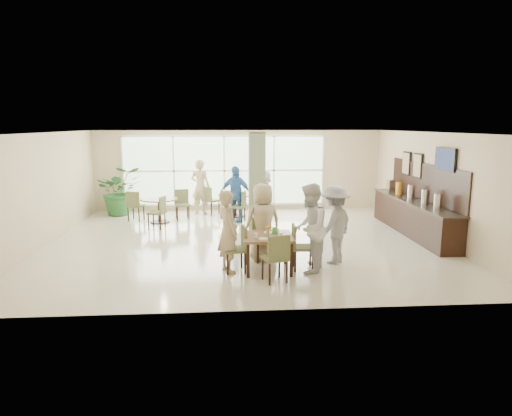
{
  "coord_description": "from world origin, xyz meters",
  "views": [
    {
      "loc": [
        -0.55,
        -11.51,
        3.0
      ],
      "look_at": [
        0.2,
        -1.2,
        1.1
      ],
      "focal_mm": 32.0,
      "sensor_mm": 36.0,
      "label": 1
    }
  ],
  "objects": [
    {
      "name": "teen_standing",
      "position": [
        1.86,
        -1.99,
        0.86
      ],
      "size": [
        1.23,
        1.24,
        1.72
      ],
      "primitive_type": "imported",
      "rotation": [
        0.0,
        0.0,
        -2.33
      ],
      "color": "#949496",
      "rests_on": "ground"
    },
    {
      "name": "teen_far",
      "position": [
        0.32,
        -1.66,
        0.87
      ],
      "size": [
        0.95,
        0.69,
        1.74
      ],
      "primitive_type": "imported",
      "rotation": [
        0.0,
        0.0,
        3.44
      ],
      "color": "tan",
      "rests_on": "ground"
    },
    {
      "name": "adult_a",
      "position": [
        -0.18,
        2.47,
        0.87
      ],
      "size": [
        1.17,
        0.92,
        1.74
      ],
      "primitive_type": "imported",
      "rotation": [
        0.0,
        0.0,
        -0.39
      ],
      "color": "#3C75B4",
      "rests_on": "ground"
    },
    {
      "name": "ground",
      "position": [
        0.0,
        0.0,
        0.0
      ],
      "size": [
        10.0,
        10.0,
        0.0
      ],
      "primitive_type": "plane",
      "color": "beige",
      "rests_on": "ground"
    },
    {
      "name": "window_bank",
      "position": [
        -0.5,
        4.46,
        1.4
      ],
      "size": [
        7.0,
        0.04,
        7.0
      ],
      "color": "silver",
      "rests_on": "ground"
    },
    {
      "name": "room_shell",
      "position": [
        0.0,
        0.0,
        1.7
      ],
      "size": [
        10.0,
        10.0,
        10.0
      ],
      "color": "white",
      "rests_on": "ground"
    },
    {
      "name": "chairs_table_left",
      "position": [
        -2.55,
        2.48,
        0.47
      ],
      "size": [
        2.0,
        1.78,
        0.95
      ],
      "color": "#5C6437",
      "rests_on": "ground"
    },
    {
      "name": "adult_b",
      "position": [
        0.8,
        3.21,
        0.76
      ],
      "size": [
        0.73,
        1.46,
        1.52
      ],
      "primitive_type": "imported",
      "rotation": [
        0.0,
        0.0,
        -1.66
      ],
      "color": "white",
      "rests_on": "ground"
    },
    {
      "name": "adult_standing",
      "position": [
        -1.31,
        3.79,
        0.93
      ],
      "size": [
        0.79,
        0.66,
        1.86
      ],
      "primitive_type": "imported",
      "rotation": [
        0.0,
        0.0,
        2.78
      ],
      "color": "tan",
      "rests_on": "ground"
    },
    {
      "name": "main_table",
      "position": [
        0.35,
        -2.44,
        0.66
      ],
      "size": [
        1.02,
        1.02,
        0.75
      ],
      "color": "brown",
      "rests_on": "ground"
    },
    {
      "name": "teen_left",
      "position": [
        -0.47,
        -2.46,
        0.85
      ],
      "size": [
        0.63,
        0.73,
        1.7
      ],
      "primitive_type": "imported",
      "rotation": [
        0.0,
        0.0,
        2.0
      ],
      "color": "tan",
      "rests_on": "ground"
    },
    {
      "name": "framed_art_b",
      "position": [
        4.95,
        1.8,
        1.85
      ],
      "size": [
        0.05,
        0.55,
        0.7
      ],
      "color": "black",
      "rests_on": "ground"
    },
    {
      "name": "chairs_table_right",
      "position": [
        -0.13,
        3.29,
        0.47
      ],
      "size": [
        2.22,
        1.81,
        0.95
      ],
      "color": "#5C6437",
      "rests_on": "ground"
    },
    {
      "name": "framed_art_a",
      "position": [
        4.95,
        1.0,
        1.85
      ],
      "size": [
        0.05,
        0.55,
        0.7
      ],
      "color": "black",
      "rests_on": "ground"
    },
    {
      "name": "tabletop_clutter",
      "position": [
        0.41,
        -2.46,
        0.81
      ],
      "size": [
        0.72,
        0.73,
        0.21
      ],
      "color": "white",
      "rests_on": "main_table"
    },
    {
      "name": "buffet_counter",
      "position": [
        4.7,
        0.51,
        0.55
      ],
      "size": [
        0.64,
        4.7,
        1.95
      ],
      "color": "black",
      "rests_on": "ground"
    },
    {
      "name": "teen_right",
      "position": [
        1.2,
        -2.55,
        0.92
      ],
      "size": [
        0.96,
        1.08,
        1.83
      ],
      "primitive_type": "imported",
      "rotation": [
        0.0,
        0.0,
        -1.93
      ],
      "color": "white",
      "rests_on": "ground"
    },
    {
      "name": "round_table_left",
      "position": [
        -2.53,
        2.53,
        0.58
      ],
      "size": [
        1.14,
        1.14,
        0.75
      ],
      "color": "brown",
      "rests_on": "ground"
    },
    {
      "name": "chairs_main_table",
      "position": [
        0.38,
        -2.43,
        0.47
      ],
      "size": [
        1.93,
        1.91,
        0.95
      ],
      "color": "#5C6437",
      "rests_on": "ground"
    },
    {
      "name": "round_table_right",
      "position": [
        -0.16,
        3.29,
        0.59
      ],
      "size": [
        1.16,
        1.16,
        0.75
      ],
      "color": "brown",
      "rests_on": "ground"
    },
    {
      "name": "potted_plant",
      "position": [
        -4.0,
        3.85,
        0.82
      ],
      "size": [
        1.87,
        1.87,
        1.63
      ],
      "primitive_type": "imported",
      "rotation": [
        0.0,
        0.0,
        0.33
      ],
      "color": "#26602A",
      "rests_on": "ground"
    },
    {
      "name": "wall_tv",
      "position": [
        4.94,
        -0.6,
        2.15
      ],
      "size": [
        0.06,
        1.0,
        0.58
      ],
      "color": "black",
      "rests_on": "ground"
    },
    {
      "name": "column",
      "position": [
        0.4,
        1.2,
        1.4
      ],
      "size": [
        0.45,
        0.45,
        2.8
      ],
      "primitive_type": "cube",
      "color": "#6B7C56",
      "rests_on": "ground"
    }
  ]
}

